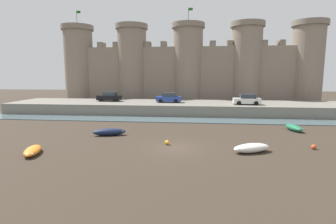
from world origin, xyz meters
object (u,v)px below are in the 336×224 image
(rowboat_foreground_centre, at_px, (294,128))
(rowboat_near_channel_right, at_px, (109,132))
(car_quay_centre_west, at_px, (169,98))
(rowboat_midflat_centre, at_px, (33,150))
(mooring_buoy_mid_mud, at_px, (167,143))
(car_quay_west, at_px, (109,97))
(mooring_buoy_near_channel, at_px, (314,147))
(car_quay_east, at_px, (247,100))
(rowboat_foreground_right, at_px, (252,148))

(rowboat_foreground_centre, bearing_deg, rowboat_near_channel_right, -167.61)
(rowboat_foreground_centre, height_order, car_quay_centre_west, car_quay_centre_west)
(rowboat_midflat_centre, bearing_deg, rowboat_foreground_centre, 25.19)
(mooring_buoy_mid_mud, relative_size, car_quay_west, 0.10)
(rowboat_near_channel_right, xyz_separation_m, rowboat_midflat_centre, (-4.07, -7.00, -0.08))
(rowboat_near_channel_right, height_order, rowboat_foreground_centre, rowboat_near_channel_right)
(rowboat_near_channel_right, distance_m, rowboat_foreground_centre, 20.79)
(rowboat_near_channel_right, relative_size, mooring_buoy_near_channel, 8.46)
(rowboat_foreground_centre, xyz_separation_m, car_quay_centre_west, (-15.72, 12.68, 2.13))
(rowboat_near_channel_right, relative_size, mooring_buoy_mid_mud, 8.55)
(rowboat_midflat_centre, bearing_deg, car_quay_east, 46.58)
(rowboat_near_channel_right, xyz_separation_m, mooring_buoy_mid_mud, (6.49, -3.03, -0.18))
(rowboat_foreground_centre, height_order, mooring_buoy_mid_mud, rowboat_foreground_centre)
(car_quay_centre_west, bearing_deg, car_quay_east, -8.71)
(rowboat_midflat_centre, xyz_separation_m, mooring_buoy_near_channel, (23.36, 3.89, -0.10))
(mooring_buoy_mid_mud, xyz_separation_m, car_quay_centre_west, (-1.90, 20.17, 2.30))
(car_quay_centre_west, relative_size, car_quay_west, 1.00)
(rowboat_near_channel_right, relative_size, rowboat_foreground_right, 1.01)
(rowboat_near_channel_right, relative_size, car_quay_centre_west, 0.86)
(rowboat_midflat_centre, distance_m, car_quay_west, 25.15)
(rowboat_foreground_centre, height_order, rowboat_midflat_centre, rowboat_foreground_centre)
(car_quay_east, bearing_deg, car_quay_west, 173.20)
(rowboat_foreground_right, distance_m, car_quay_east, 20.22)
(car_quay_centre_west, bearing_deg, rowboat_foreground_right, -67.18)
(rowboat_foreground_centre, xyz_separation_m, car_quay_west, (-26.28, 13.52, 2.13))
(mooring_buoy_mid_mud, bearing_deg, car_quay_centre_west, 95.39)
(rowboat_foreground_centre, xyz_separation_m, rowboat_foreground_right, (-6.57, -9.06, 0.01))
(mooring_buoy_mid_mud, bearing_deg, mooring_buoy_near_channel, -0.39)
(rowboat_foreground_right, bearing_deg, rowboat_near_channel_right, 161.47)
(rowboat_foreground_right, relative_size, car_quay_centre_west, 0.85)
(mooring_buoy_mid_mud, height_order, car_quay_west, car_quay_west)
(rowboat_foreground_right, height_order, mooring_buoy_near_channel, rowboat_foreground_right)
(rowboat_foreground_right, bearing_deg, mooring_buoy_near_channel, 14.97)
(rowboat_foreground_right, relative_size, mooring_buoy_mid_mud, 8.50)
(car_quay_east, xyz_separation_m, car_quay_centre_west, (-12.39, 1.90, 0.00))
(rowboat_midflat_centre, distance_m, mooring_buoy_near_channel, 23.68)
(rowboat_foreground_right, bearing_deg, rowboat_foreground_centre, 54.06)
(car_quay_east, bearing_deg, rowboat_foreground_centre, -72.84)
(mooring_buoy_near_channel, relative_size, mooring_buoy_mid_mud, 1.01)
(rowboat_near_channel_right, distance_m, car_quay_east, 22.92)
(rowboat_near_channel_right, distance_m, car_quay_centre_west, 17.87)
(rowboat_foreground_centre, bearing_deg, rowboat_foreground_right, -125.94)
(rowboat_near_channel_right, distance_m, rowboat_foreground_right, 14.49)
(rowboat_foreground_centre, distance_m, car_quay_west, 29.63)
(mooring_buoy_mid_mud, distance_m, car_quay_east, 21.19)
(rowboat_foreground_centre, distance_m, rowboat_foreground_right, 11.20)
(rowboat_foreground_centre, bearing_deg, rowboat_midflat_centre, -154.81)
(rowboat_near_channel_right, height_order, car_quay_centre_west, car_quay_centre_west)
(rowboat_foreground_right, height_order, rowboat_midflat_centre, rowboat_foreground_right)
(mooring_buoy_mid_mud, xyz_separation_m, car_quay_east, (10.49, 18.27, 2.30))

